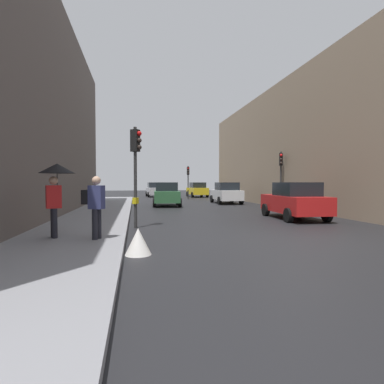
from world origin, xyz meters
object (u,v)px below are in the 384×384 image
at_px(pedestrian_with_umbrella, 56,179).
at_px(pedestrian_with_grey_backpack, 95,203).
at_px(traffic_light_near_right, 136,159).
at_px(car_red_sedan, 294,201).
at_px(traffic_light_far_median, 188,176).
at_px(car_yellow_taxi, 197,190).
at_px(car_silver_hatchback, 155,190).
at_px(car_green_estate, 167,194).
at_px(car_white_compact, 226,193).
at_px(warning_sign_triangle, 138,241).
at_px(traffic_light_mid_street, 281,169).

bearing_deg(pedestrian_with_umbrella, pedestrian_with_grey_backpack, -22.23).
height_order(traffic_light_near_right, car_red_sedan, traffic_light_near_right).
xyz_separation_m(traffic_light_far_median, car_yellow_taxi, (1.80, 3.99, -1.55)).
distance_m(car_silver_hatchback, pedestrian_with_grey_backpack, 29.28).
distance_m(car_green_estate, car_red_sedan, 10.75).
bearing_deg(car_white_compact, traffic_light_near_right, -120.37).
height_order(pedestrian_with_grey_backpack, warning_sign_triangle, pedestrian_with_grey_backpack).
bearing_deg(car_red_sedan, pedestrian_with_umbrella, -156.85).
distance_m(traffic_light_mid_street, traffic_light_near_right, 12.11).
xyz_separation_m(car_green_estate, pedestrian_with_grey_backpack, (-3.42, -14.04, 0.29)).
bearing_deg(car_green_estate, car_white_compact, 18.17).
relative_size(car_white_compact, warning_sign_triangle, 6.53).
relative_size(car_red_sedan, pedestrian_with_grey_backpack, 2.42).
relative_size(car_yellow_taxi, warning_sign_triangle, 6.58).
relative_size(traffic_light_near_right, warning_sign_triangle, 5.96).
xyz_separation_m(car_red_sedan, warning_sign_triangle, (-7.48, -6.11, -0.55)).
relative_size(car_silver_hatchback, pedestrian_with_grey_backpack, 2.43).
bearing_deg(pedestrian_with_grey_backpack, traffic_light_far_median, 74.06).
height_order(traffic_light_near_right, pedestrian_with_grey_backpack, traffic_light_near_right).
bearing_deg(car_yellow_taxi, warning_sign_triangle, -104.22).
distance_m(car_yellow_taxi, car_white_compact, 11.60).
bearing_deg(car_yellow_taxi, car_red_sedan, -89.54).
xyz_separation_m(traffic_light_near_right, car_red_sedan, (7.52, 1.63, -1.79)).
height_order(traffic_light_near_right, car_yellow_taxi, traffic_light_near_right).
distance_m(car_white_compact, pedestrian_with_grey_backpack, 17.93).
distance_m(car_silver_hatchback, pedestrian_with_umbrella, 29.00).
height_order(car_red_sedan, car_white_compact, same).
bearing_deg(traffic_light_mid_street, car_green_estate, 153.25).
xyz_separation_m(traffic_light_mid_street, car_red_sedan, (-2.13, -5.68, -1.77)).
xyz_separation_m(traffic_light_mid_street, warning_sign_triangle, (-9.61, -11.79, -2.32)).
relative_size(traffic_light_mid_street, warning_sign_triangle, 5.90).
height_order(traffic_light_far_median, car_silver_hatchback, traffic_light_far_median).
relative_size(car_silver_hatchback, warning_sign_triangle, 6.60).
distance_m(traffic_light_mid_street, car_yellow_taxi, 17.25).
xyz_separation_m(traffic_light_mid_street, pedestrian_with_umbrella, (-11.92, -9.87, -0.80)).
height_order(traffic_light_near_right, car_green_estate, traffic_light_near_right).
distance_m(traffic_light_near_right, pedestrian_with_umbrella, 3.52).
relative_size(pedestrian_with_grey_backpack, warning_sign_triangle, 2.72).
bearing_deg(traffic_light_mid_street, pedestrian_with_umbrella, -140.39).
bearing_deg(warning_sign_triangle, car_yellow_taxi, 75.78).
height_order(car_green_estate, pedestrian_with_grey_backpack, pedestrian_with_grey_backpack).
relative_size(traffic_light_near_right, pedestrian_with_umbrella, 1.81).
distance_m(traffic_light_near_right, car_silver_hatchback, 26.23).
relative_size(traffic_light_mid_street, pedestrian_with_umbrella, 1.79).
relative_size(pedestrian_with_umbrella, warning_sign_triangle, 3.29).
height_order(car_green_estate, car_silver_hatchback, same).
relative_size(traffic_light_far_median, car_red_sedan, 0.82).
distance_m(traffic_light_mid_street, car_white_compact, 6.10).
bearing_deg(traffic_light_far_median, pedestrian_with_grey_backpack, -105.94).
relative_size(car_yellow_taxi, car_silver_hatchback, 1.00).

